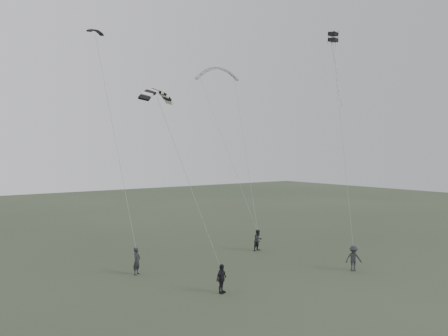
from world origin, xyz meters
TOP-DOWN VIEW (x-y plane):
  - ground at (0.00, 0.00)m, footprint 140.00×140.00m
  - flyer_left at (-6.02, 6.32)m, footprint 0.77×0.73m
  - flyer_right at (5.00, 6.90)m, footprint 0.93×0.77m
  - flyer_center at (-3.77, -0.09)m, footprint 1.06×0.76m
  - flyer_far at (6.22, -1.58)m, footprint 1.28×1.12m
  - kite_dark_small at (-6.93, 11.05)m, footprint 1.42×1.01m
  - kite_pale_large at (6.29, 14.45)m, footprint 4.37×2.80m
  - kite_striped at (-5.81, 3.72)m, footprint 2.84×1.99m
  - kite_box at (8.06, 1.87)m, footprint 0.69×0.75m

SIDE VIEW (x-z plane):
  - ground at x=0.00m, z-range 0.00..0.00m
  - flyer_center at x=-3.77m, z-range 0.00..1.66m
  - flyer_far at x=6.22m, z-range 0.00..1.72m
  - flyer_right at x=5.00m, z-range 0.00..1.73m
  - flyer_left at x=-6.02m, z-range 0.00..1.78m
  - kite_striped at x=-5.81m, z-range 11.13..12.37m
  - kite_pale_large at x=6.29m, z-range 15.23..17.08m
  - kite_box at x=8.06m, z-range 16.38..17.13m
  - kite_dark_small at x=-6.93m, z-range 16.58..17.12m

